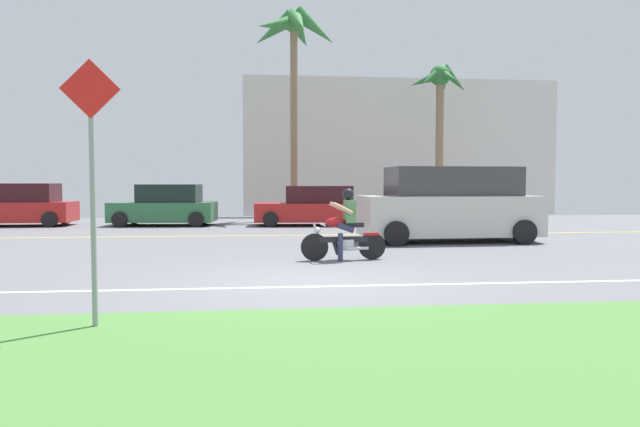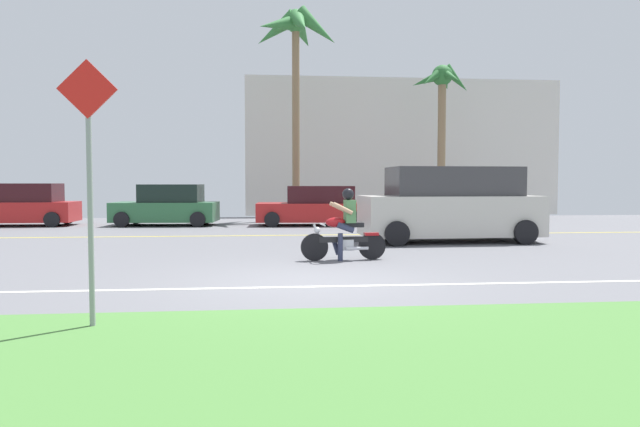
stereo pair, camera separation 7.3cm
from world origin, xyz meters
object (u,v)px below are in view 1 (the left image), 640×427
palm_tree_1 (293,39)px  street_sign (92,169)px  parked_car_1 (166,206)px  palm_tree_0 (440,94)px  motorcyclist (344,230)px  parked_car_0 (19,206)px  parked_car_2 (314,207)px  suv_nearby (450,206)px

palm_tree_1 → street_sign: palm_tree_1 is taller
parked_car_1 → palm_tree_1: 8.96m
parked_car_1 → palm_tree_0: palm_tree_0 is taller
motorcyclist → parked_car_0: size_ratio=0.44×
parked_car_2 → street_sign: size_ratio=1.51×
palm_tree_0 → parked_car_2: bearing=-148.2°
parked_car_1 → parked_car_2: bearing=-5.2°
palm_tree_0 → palm_tree_1: 7.00m
parked_car_0 → parked_car_1: size_ratio=1.03×
parked_car_1 → palm_tree_1: palm_tree_1 is taller
parked_car_2 → palm_tree_1: size_ratio=0.48×
palm_tree_1 → street_sign: size_ratio=3.14×
motorcyclist → parked_car_1: 11.68m
palm_tree_0 → palm_tree_1: palm_tree_1 is taller
motorcyclist → parked_car_0: bearing=134.8°
suv_nearby → parked_car_0: bearing=152.7°
suv_nearby → palm_tree_1: bearing=111.2°
parked_car_0 → palm_tree_1: 12.71m
suv_nearby → parked_car_2: suv_nearby is taller
suv_nearby → parked_car_2: 7.16m
parked_car_0 → parked_car_1: (5.41, -0.32, -0.02)m
parked_car_0 → motorcyclist: bearing=-45.2°
parked_car_0 → palm_tree_0: palm_tree_0 is taller
parked_car_2 → palm_tree_1: (-0.59, 3.10, 6.99)m
parked_car_0 → street_sign: 17.72m
parked_car_2 → palm_tree_0: palm_tree_0 is taller
palm_tree_1 → street_sign: (-3.24, -18.46, -5.94)m
motorcyclist → palm_tree_0: bearing=65.0°
parked_car_1 → street_sign: bearing=-83.7°
street_sign → parked_car_2: bearing=76.0°
palm_tree_1 → suv_nearby: bearing=-68.8°
suv_nearby → street_sign: (-6.94, -8.90, 0.77)m
palm_tree_1 → palm_tree_0: bearing=5.6°
palm_tree_0 → motorcyclist: bearing=-115.0°
parked_car_2 → palm_tree_1: bearing=100.8°
parked_car_0 → parked_car_2: (10.99, -0.83, -0.04)m
palm_tree_0 → palm_tree_1: bearing=-174.4°
palm_tree_0 → parked_car_1: bearing=-164.4°
parked_car_0 → street_sign: street_sign is taller
parked_car_1 → street_sign: (1.74, -15.86, 1.03)m
palm_tree_0 → street_sign: size_ratio=2.40×
parked_car_2 → palm_tree_0: bearing=31.8°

